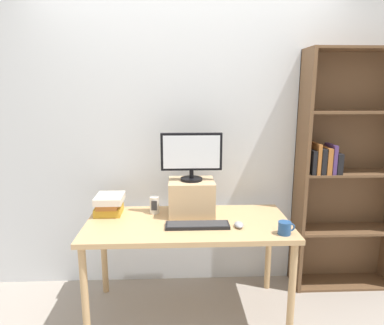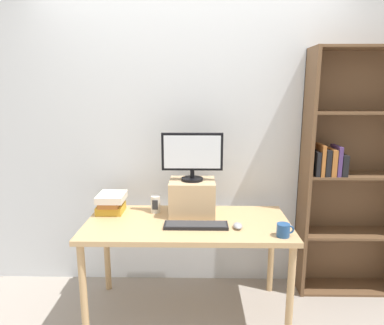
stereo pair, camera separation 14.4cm
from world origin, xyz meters
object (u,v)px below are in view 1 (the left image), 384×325
object	(u,v)px
computer_monitor	(191,155)
book_stack	(109,204)
bookshelf_unit	(346,171)
coffee_mug	(285,228)
desk_speaker	(154,205)
keyboard	(197,225)
desk	(188,231)
riser_box	(191,197)
computer_mouse	(239,225)

from	to	relation	value
computer_monitor	book_stack	xyz separation A→B (m)	(-0.64, 0.02, -0.39)
bookshelf_unit	book_stack	size ratio (longest dim) A/B	7.81
computer_monitor	coffee_mug	size ratio (longest dim) A/B	4.02
book_stack	coffee_mug	distance (m)	1.32
bookshelf_unit	desk_speaker	world-z (taller)	bookshelf_unit
computer_monitor	keyboard	distance (m)	0.53
bookshelf_unit	desk_speaker	distance (m)	1.63
desk	coffee_mug	world-z (taller)	coffee_mug
riser_box	keyboard	world-z (taller)	riser_box
desk	bookshelf_unit	xyz separation A→B (m)	(1.35, 0.37, 0.35)
computer_monitor	coffee_mug	distance (m)	0.85
desk_speaker	computer_mouse	bearing A→B (deg)	-26.85
riser_box	book_stack	size ratio (longest dim) A/B	1.36
riser_box	book_stack	xyz separation A→B (m)	(-0.64, 0.02, -0.05)
keyboard	book_stack	xyz separation A→B (m)	(-0.67, 0.29, 0.07)
book_stack	computer_mouse	bearing A→B (deg)	-17.68
computer_mouse	desk_speaker	world-z (taller)	desk_speaker
keyboard	coffee_mug	xyz separation A→B (m)	(0.58, -0.15, 0.03)
bookshelf_unit	keyboard	bearing A→B (deg)	-159.66
book_stack	riser_box	bearing A→B (deg)	-1.60
keyboard	desk_speaker	world-z (taller)	desk_speaker
bookshelf_unit	riser_box	size ratio (longest dim) A/B	5.77
bookshelf_unit	book_stack	world-z (taller)	bookshelf_unit
riser_box	desk_speaker	distance (m)	0.30
computer_monitor	desk_speaker	size ratio (longest dim) A/B	3.45
bookshelf_unit	computer_monitor	xyz separation A→B (m)	(-1.31, -0.21, 0.19)
riser_box	computer_mouse	bearing A→B (deg)	-41.78
bookshelf_unit	computer_mouse	xyz separation A→B (m)	(-0.99, -0.49, -0.26)
riser_box	computer_monitor	size ratio (longest dim) A/B	0.75
riser_box	book_stack	distance (m)	0.64
bookshelf_unit	desk_speaker	size ratio (longest dim) A/B	15.02
desk	coffee_mug	size ratio (longest dim) A/B	12.98
keyboard	computer_mouse	world-z (taller)	computer_mouse
coffee_mug	desk_speaker	size ratio (longest dim) A/B	0.86
keyboard	coffee_mug	size ratio (longest dim) A/B	3.92
desk_speaker	coffee_mug	bearing A→B (deg)	-26.19
desk	keyboard	distance (m)	0.15
riser_box	computer_monitor	distance (m)	0.34
coffee_mug	computer_mouse	bearing A→B (deg)	155.24
keyboard	desk_speaker	xyz separation A→B (m)	(-0.32, 0.29, 0.05)
desk	riser_box	distance (m)	0.27
desk	book_stack	world-z (taller)	book_stack
desk	book_stack	xyz separation A→B (m)	(-0.61, 0.19, 0.16)
bookshelf_unit	riser_box	bearing A→B (deg)	-171.13
bookshelf_unit	computer_monitor	size ratio (longest dim) A/B	4.35
desk	computer_mouse	size ratio (longest dim) A/B	14.37
keyboard	desk_speaker	distance (m)	0.44
book_stack	keyboard	bearing A→B (deg)	-23.26
desk	keyboard	xyz separation A→B (m)	(0.06, -0.10, 0.09)
desk_speaker	computer_monitor	bearing A→B (deg)	-4.49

